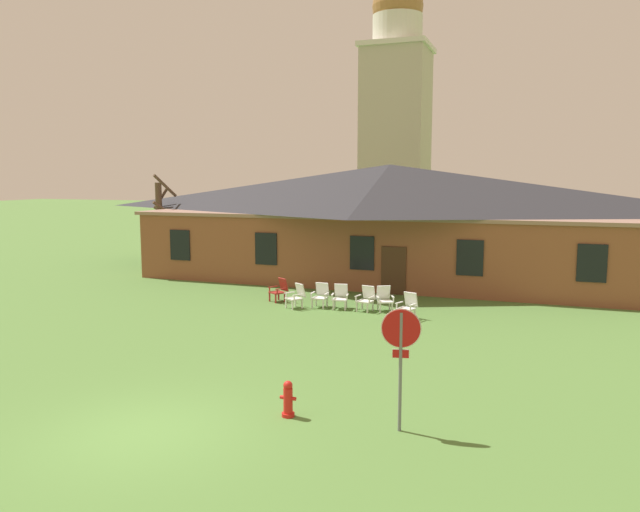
{
  "coord_description": "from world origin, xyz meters",
  "views": [
    {
      "loc": [
        7.33,
        -9.78,
        5.12
      ],
      "look_at": [
        0.38,
        9.45,
        2.45
      ],
      "focal_mm": 34.27,
      "sensor_mm": 36.0,
      "label": 1
    }
  ],
  "objects_px": {
    "lawn_chair_far_side": "(384,298)",
    "fire_hydrant": "(288,399)",
    "lawn_chair_middle": "(340,296)",
    "lawn_chair_by_porch": "(280,289)",
    "lawn_chair_under_eave": "(408,305)",
    "lawn_chair_left_end": "(321,295)",
    "lawn_chair_right_end": "(366,298)",
    "stop_sign": "(401,345)",
    "lawn_chair_near_door": "(297,295)"
  },
  "relations": [
    {
      "from": "lawn_chair_far_side",
      "to": "lawn_chair_by_porch",
      "type": "bearing_deg",
      "value": 176.52
    },
    {
      "from": "lawn_chair_left_end",
      "to": "lawn_chair_far_side",
      "type": "height_order",
      "value": "same"
    },
    {
      "from": "lawn_chair_near_door",
      "to": "lawn_chair_middle",
      "type": "relative_size",
      "value": 1.0
    },
    {
      "from": "stop_sign",
      "to": "lawn_chair_right_end",
      "type": "distance_m",
      "value": 11.23
    },
    {
      "from": "lawn_chair_by_porch",
      "to": "lawn_chair_far_side",
      "type": "height_order",
      "value": "same"
    },
    {
      "from": "lawn_chair_near_door",
      "to": "lawn_chair_by_porch",
      "type": "bearing_deg",
      "value": 140.44
    },
    {
      "from": "lawn_chair_near_door",
      "to": "lawn_chair_left_end",
      "type": "xyz_separation_m",
      "value": [
        0.84,
        0.46,
        0.0
      ]
    },
    {
      "from": "lawn_chair_right_end",
      "to": "fire_hydrant",
      "type": "relative_size",
      "value": 1.21
    },
    {
      "from": "stop_sign",
      "to": "lawn_chair_near_door",
      "type": "bearing_deg",
      "value": 122.11
    },
    {
      "from": "stop_sign",
      "to": "fire_hydrant",
      "type": "xyz_separation_m",
      "value": [
        -2.41,
        -0.08,
        -1.41
      ]
    },
    {
      "from": "lawn_chair_right_end",
      "to": "lawn_chair_far_side",
      "type": "xyz_separation_m",
      "value": [
        0.65,
        0.22,
        0.0
      ]
    },
    {
      "from": "lawn_chair_right_end",
      "to": "lawn_chair_under_eave",
      "type": "height_order",
      "value": "same"
    },
    {
      "from": "lawn_chair_middle",
      "to": "lawn_chair_right_end",
      "type": "relative_size",
      "value": 1.0
    },
    {
      "from": "stop_sign",
      "to": "lawn_chair_far_side",
      "type": "bearing_deg",
      "value": 105.47
    },
    {
      "from": "lawn_chair_near_door",
      "to": "lawn_chair_far_side",
      "type": "distance_m",
      "value": 3.43
    },
    {
      "from": "lawn_chair_middle",
      "to": "fire_hydrant",
      "type": "height_order",
      "value": "lawn_chair_middle"
    },
    {
      "from": "stop_sign",
      "to": "lawn_chair_right_end",
      "type": "height_order",
      "value": "stop_sign"
    },
    {
      "from": "lawn_chair_middle",
      "to": "lawn_chair_under_eave",
      "type": "bearing_deg",
      "value": -15.9
    },
    {
      "from": "lawn_chair_far_side",
      "to": "lawn_chair_left_end",
      "type": "bearing_deg",
      "value": -175.56
    },
    {
      "from": "lawn_chair_far_side",
      "to": "lawn_chair_near_door",
      "type": "bearing_deg",
      "value": -168.89
    },
    {
      "from": "lawn_chair_middle",
      "to": "lawn_chair_by_porch",
      "type": "bearing_deg",
      "value": 170.45
    },
    {
      "from": "lawn_chair_under_eave",
      "to": "lawn_chair_middle",
      "type": "bearing_deg",
      "value": 164.1
    },
    {
      "from": "lawn_chair_under_eave",
      "to": "fire_hydrant",
      "type": "relative_size",
      "value": 1.21
    },
    {
      "from": "fire_hydrant",
      "to": "lawn_chair_far_side",
      "type": "bearing_deg",
      "value": 92.99
    },
    {
      "from": "lawn_chair_far_side",
      "to": "fire_hydrant",
      "type": "height_order",
      "value": "lawn_chair_far_side"
    },
    {
      "from": "lawn_chair_middle",
      "to": "fire_hydrant",
      "type": "xyz_separation_m",
      "value": [
        2.27,
        -10.65,
        -0.12
      ]
    },
    {
      "from": "lawn_chair_near_door",
      "to": "lawn_chair_far_side",
      "type": "relative_size",
      "value": 1.0
    },
    {
      "from": "fire_hydrant",
      "to": "lawn_chair_middle",
      "type": "bearing_deg",
      "value": 102.03
    },
    {
      "from": "lawn_chair_middle",
      "to": "lawn_chair_left_end",
      "type": "bearing_deg",
      "value": -179.99
    },
    {
      "from": "lawn_chair_middle",
      "to": "lawn_chair_under_eave",
      "type": "xyz_separation_m",
      "value": [
        2.83,
        -0.81,
        0.0
      ]
    },
    {
      "from": "lawn_chair_under_eave",
      "to": "fire_hydrant",
      "type": "height_order",
      "value": "lawn_chair_under_eave"
    },
    {
      "from": "lawn_chair_near_door",
      "to": "lawn_chair_far_side",
      "type": "height_order",
      "value": "same"
    },
    {
      "from": "lawn_chair_near_door",
      "to": "lawn_chair_under_eave",
      "type": "relative_size",
      "value": 1.0
    },
    {
      "from": "lawn_chair_left_end",
      "to": "lawn_chair_middle",
      "type": "xyz_separation_m",
      "value": [
        0.82,
        0.0,
        0.0
      ]
    },
    {
      "from": "lawn_chair_near_door",
      "to": "lawn_chair_right_end",
      "type": "bearing_deg",
      "value": 9.24
    },
    {
      "from": "lawn_chair_right_end",
      "to": "lawn_chair_by_porch",
      "type": "bearing_deg",
      "value": 172.69
    },
    {
      "from": "lawn_chair_far_side",
      "to": "fire_hydrant",
      "type": "relative_size",
      "value": 1.21
    },
    {
      "from": "lawn_chair_by_porch",
      "to": "lawn_chair_middle",
      "type": "xyz_separation_m",
      "value": [
        2.79,
        -0.47,
        0.0
      ]
    },
    {
      "from": "stop_sign",
      "to": "lawn_chair_left_end",
      "type": "xyz_separation_m",
      "value": [
        -5.5,
        10.57,
        -1.29
      ]
    },
    {
      "from": "lawn_chair_left_end",
      "to": "lawn_chair_far_side",
      "type": "relative_size",
      "value": 1.0
    },
    {
      "from": "lawn_chair_left_end",
      "to": "lawn_chair_right_end",
      "type": "xyz_separation_m",
      "value": [
        1.87,
        -0.02,
        0.0
      ]
    },
    {
      "from": "lawn_chair_under_eave",
      "to": "fire_hydrant",
      "type": "xyz_separation_m",
      "value": [
        -0.56,
        -9.84,
        -0.12
      ]
    },
    {
      "from": "lawn_chair_under_eave",
      "to": "fire_hydrant",
      "type": "bearing_deg",
      "value": -93.27
    },
    {
      "from": "lawn_chair_middle",
      "to": "lawn_chair_right_end",
      "type": "height_order",
      "value": "same"
    },
    {
      "from": "lawn_chair_middle",
      "to": "lawn_chair_far_side",
      "type": "relative_size",
      "value": 1.0
    },
    {
      "from": "fire_hydrant",
      "to": "lawn_chair_left_end",
      "type": "bearing_deg",
      "value": 106.16
    },
    {
      "from": "lawn_chair_under_eave",
      "to": "fire_hydrant",
      "type": "distance_m",
      "value": 9.86
    },
    {
      "from": "lawn_chair_middle",
      "to": "lawn_chair_far_side",
      "type": "xyz_separation_m",
      "value": [
        1.7,
        0.2,
        0.0
      ]
    },
    {
      "from": "stop_sign",
      "to": "lawn_chair_middle",
      "type": "relative_size",
      "value": 2.64
    },
    {
      "from": "lawn_chair_near_door",
      "to": "lawn_chair_right_end",
      "type": "height_order",
      "value": "same"
    }
  ]
}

